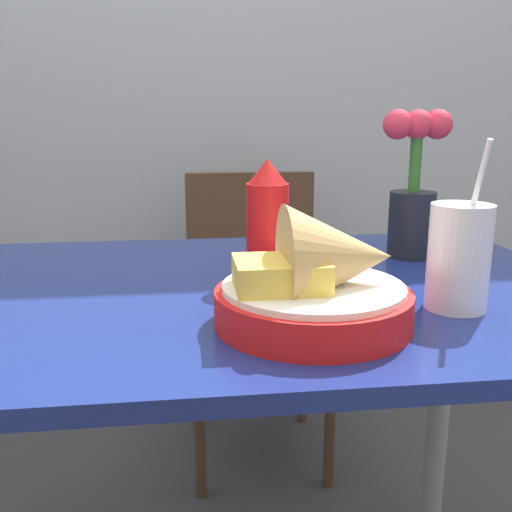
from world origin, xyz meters
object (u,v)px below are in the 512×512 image
object	(u,v)px
flower_vase	(414,190)
drink_cup	(459,260)
chair_far_window	(254,288)
ketchup_bottle	(267,222)
food_basket	(321,284)

from	to	relation	value
flower_vase	drink_cup	bearing A→B (deg)	-100.17
chair_far_window	ketchup_bottle	size ratio (longest dim) A/B	4.45
food_basket	ketchup_bottle	xyz separation A→B (m)	(-0.04, 0.22, 0.04)
food_basket	drink_cup	bearing A→B (deg)	10.67
chair_far_window	flower_vase	distance (m)	0.80
ketchup_bottle	drink_cup	size ratio (longest dim) A/B	0.84
food_basket	ketchup_bottle	size ratio (longest dim) A/B	1.29
ketchup_bottle	flower_vase	distance (m)	0.31
drink_cup	flower_vase	xyz separation A→B (m)	(0.05, 0.29, 0.06)
food_basket	drink_cup	distance (m)	0.20
chair_far_window	flower_vase	size ratio (longest dim) A/B	3.19
ketchup_bottle	drink_cup	xyz separation A→B (m)	(0.23, -0.18, -0.03)
food_basket	flower_vase	size ratio (longest dim) A/B	0.92
ketchup_bottle	drink_cup	distance (m)	0.30
chair_far_window	ketchup_bottle	world-z (taller)	ketchup_bottle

